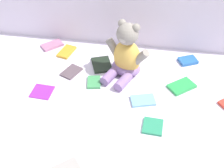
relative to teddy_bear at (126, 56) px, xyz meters
name	(u,v)px	position (x,y,z in m)	size (l,w,h in m)	color
ground_plane	(112,85)	(-0.06, -0.11, -0.11)	(3.20, 3.20, 0.00)	silver
teddy_bear	(126,56)	(0.00, 0.00, 0.00)	(0.24, 0.25, 0.30)	#E5B24C
book_case_0	(188,61)	(0.33, 0.15, -0.10)	(0.07, 0.10, 0.02)	#2661AC
book_case_1	(67,52)	(-0.36, 0.12, -0.10)	(0.07, 0.12, 0.01)	gold
book_case_2	(182,86)	(0.29, -0.07, -0.10)	(0.08, 0.13, 0.01)	green
book_case_3	(102,64)	(-0.14, 0.04, -0.11)	(0.10, 0.13, 0.01)	black
book_case_5	(94,82)	(-0.15, -0.11, -0.10)	(0.07, 0.09, 0.01)	#3F9254
book_case_6	(42,91)	(-0.39, -0.22, -0.11)	(0.10, 0.10, 0.01)	purple
book_case_7	(153,126)	(0.17, -0.35, -0.11)	(0.09, 0.09, 0.01)	#298B61
book_case_8	(71,72)	(-0.28, -0.05, -0.11)	(0.07, 0.11, 0.01)	#57474F
book_case_9	(143,100)	(0.11, -0.20, -0.11)	(0.07, 0.11, 0.01)	#75B2DB
book_case_10	(52,45)	(-0.46, 0.17, -0.10)	(0.07, 0.12, 0.01)	#A86A8E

